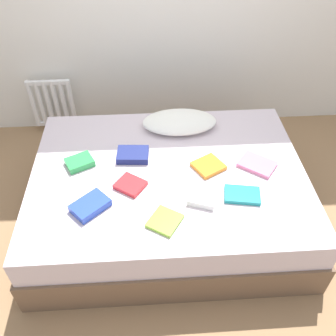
{
  "coord_description": "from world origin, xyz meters",
  "views": [
    {
      "loc": [
        -0.13,
        -1.93,
        2.32
      ],
      "look_at": [
        0.0,
        0.05,
        0.48
      ],
      "focal_mm": 39.57,
      "sensor_mm": 36.0,
      "label": 1
    }
  ],
  "objects_px": {
    "radiator": "(52,103)",
    "textbook_white": "(202,199)",
    "textbook_green": "(80,162)",
    "textbook_teal": "(242,195)",
    "textbook_red": "(130,185)",
    "textbook_pink": "(257,164)",
    "pillow": "(179,122)",
    "textbook_orange": "(208,166)",
    "textbook_lime": "(165,221)",
    "textbook_navy": "(133,155)",
    "bed": "(168,195)",
    "textbook_blue": "(90,206)"
  },
  "relations": [
    {
      "from": "textbook_red",
      "to": "textbook_pink",
      "type": "relative_size",
      "value": 0.74
    },
    {
      "from": "textbook_green",
      "to": "textbook_lime",
      "type": "xyz_separation_m",
      "value": [
        0.59,
        -0.57,
        -0.01
      ]
    },
    {
      "from": "textbook_teal",
      "to": "textbook_white",
      "type": "xyz_separation_m",
      "value": [
        -0.27,
        -0.03,
        0.01
      ]
    },
    {
      "from": "radiator",
      "to": "textbook_pink",
      "type": "height_order",
      "value": "radiator"
    },
    {
      "from": "radiator",
      "to": "textbook_pink",
      "type": "xyz_separation_m",
      "value": [
        1.7,
        -1.19,
        0.18
      ]
    },
    {
      "from": "textbook_navy",
      "to": "textbook_blue",
      "type": "distance_m",
      "value": 0.55
    },
    {
      "from": "textbook_green",
      "to": "textbook_teal",
      "type": "bearing_deg",
      "value": -45.92
    },
    {
      "from": "textbook_blue",
      "to": "textbook_white",
      "type": "distance_m",
      "value": 0.73
    },
    {
      "from": "textbook_green",
      "to": "textbook_lime",
      "type": "bearing_deg",
      "value": -71.07
    },
    {
      "from": "textbook_red",
      "to": "textbook_blue",
      "type": "height_order",
      "value": "textbook_blue"
    },
    {
      "from": "textbook_navy",
      "to": "textbook_teal",
      "type": "distance_m",
      "value": 0.85
    },
    {
      "from": "bed",
      "to": "textbook_red",
      "type": "relative_size",
      "value": 10.95
    },
    {
      "from": "textbook_green",
      "to": "textbook_teal",
      "type": "height_order",
      "value": "textbook_green"
    },
    {
      "from": "pillow",
      "to": "textbook_orange",
      "type": "distance_m",
      "value": 0.52
    },
    {
      "from": "textbook_teal",
      "to": "bed",
      "type": "bearing_deg",
      "value": 159.11
    },
    {
      "from": "bed",
      "to": "textbook_orange",
      "type": "xyz_separation_m",
      "value": [
        0.29,
        0.01,
        0.27
      ]
    },
    {
      "from": "pillow",
      "to": "textbook_white",
      "type": "height_order",
      "value": "pillow"
    },
    {
      "from": "textbook_lime",
      "to": "textbook_blue",
      "type": "relative_size",
      "value": 0.82
    },
    {
      "from": "textbook_red",
      "to": "textbook_orange",
      "type": "height_order",
      "value": "textbook_red"
    },
    {
      "from": "textbook_navy",
      "to": "textbook_white",
      "type": "xyz_separation_m",
      "value": [
        0.46,
        -0.47,
        -0.0
      ]
    },
    {
      "from": "textbook_green",
      "to": "textbook_blue",
      "type": "height_order",
      "value": "textbook_blue"
    },
    {
      "from": "bed",
      "to": "textbook_orange",
      "type": "height_order",
      "value": "textbook_orange"
    },
    {
      "from": "pillow",
      "to": "textbook_red",
      "type": "height_order",
      "value": "pillow"
    },
    {
      "from": "pillow",
      "to": "textbook_lime",
      "type": "bearing_deg",
      "value": -100.2
    },
    {
      "from": "textbook_green",
      "to": "textbook_pink",
      "type": "distance_m",
      "value": 1.29
    },
    {
      "from": "textbook_pink",
      "to": "textbook_navy",
      "type": "bearing_deg",
      "value": -152.08
    },
    {
      "from": "textbook_red",
      "to": "textbook_orange",
      "type": "relative_size",
      "value": 0.92
    },
    {
      "from": "bed",
      "to": "textbook_orange",
      "type": "bearing_deg",
      "value": 2.95
    },
    {
      "from": "radiator",
      "to": "textbook_pink",
      "type": "relative_size",
      "value": 2.01
    },
    {
      "from": "textbook_pink",
      "to": "textbook_blue",
      "type": "distance_m",
      "value": 1.22
    },
    {
      "from": "textbook_white",
      "to": "pillow",
      "type": "bearing_deg",
      "value": 115.54
    },
    {
      "from": "textbook_red",
      "to": "textbook_orange",
      "type": "distance_m",
      "value": 0.58
    },
    {
      "from": "textbook_lime",
      "to": "textbook_navy",
      "type": "bearing_deg",
      "value": 140.42
    },
    {
      "from": "textbook_orange",
      "to": "textbook_blue",
      "type": "bearing_deg",
      "value": 172.59
    },
    {
      "from": "bed",
      "to": "textbook_red",
      "type": "distance_m",
      "value": 0.41
    },
    {
      "from": "bed",
      "to": "textbook_red",
      "type": "height_order",
      "value": "textbook_red"
    },
    {
      "from": "textbook_red",
      "to": "textbook_teal",
      "type": "distance_m",
      "value": 0.76
    },
    {
      "from": "textbook_navy",
      "to": "textbook_teal",
      "type": "bearing_deg",
      "value": -27.08
    },
    {
      "from": "radiator",
      "to": "textbook_navy",
      "type": "distance_m",
      "value": 1.32
    },
    {
      "from": "radiator",
      "to": "textbook_white",
      "type": "height_order",
      "value": "radiator"
    },
    {
      "from": "textbook_green",
      "to": "textbook_pink",
      "type": "height_order",
      "value": "textbook_green"
    },
    {
      "from": "pillow",
      "to": "textbook_pink",
      "type": "relative_size",
      "value": 2.41
    },
    {
      "from": "radiator",
      "to": "pillow",
      "type": "bearing_deg",
      "value": -30.44
    },
    {
      "from": "textbook_orange",
      "to": "textbook_pink",
      "type": "distance_m",
      "value": 0.36
    },
    {
      "from": "textbook_teal",
      "to": "textbook_navy",
      "type": "bearing_deg",
      "value": 158.49
    },
    {
      "from": "radiator",
      "to": "textbook_orange",
      "type": "bearing_deg",
      "value": -41.43
    },
    {
      "from": "textbook_teal",
      "to": "textbook_blue",
      "type": "height_order",
      "value": "textbook_blue"
    },
    {
      "from": "bed",
      "to": "textbook_white",
      "type": "xyz_separation_m",
      "value": [
        0.2,
        -0.31,
        0.27
      ]
    },
    {
      "from": "textbook_red",
      "to": "textbook_blue",
      "type": "distance_m",
      "value": 0.31
    },
    {
      "from": "textbook_green",
      "to": "textbook_white",
      "type": "height_order",
      "value": "textbook_green"
    }
  ]
}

